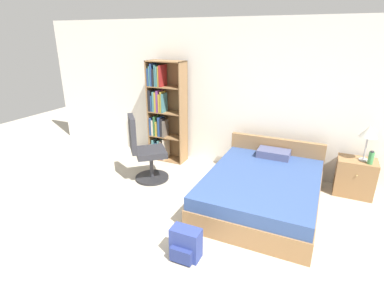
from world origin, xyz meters
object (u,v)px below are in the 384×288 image
object	(u,v)px
bookshelf	(163,113)
nightstand	(355,177)
water_bottle	(371,158)
bed	(263,188)
backpack_blue	(185,244)
table_lamp	(369,132)
office_chair	(145,152)

from	to	relation	value
bookshelf	nightstand	world-z (taller)	bookshelf
nightstand	water_bottle	size ratio (longest dim) A/B	2.90
bed	bookshelf	bearing A→B (deg)	157.88
bed	backpack_blue	xyz separation A→B (m)	(-0.51, -1.49, -0.07)
bookshelf	water_bottle	world-z (taller)	bookshelf
table_lamp	water_bottle	distance (m)	0.37
water_bottle	backpack_blue	world-z (taller)	water_bottle
bed	office_chair	bearing A→B (deg)	-178.16
office_chair	table_lamp	world-z (taller)	office_chair
nightstand	water_bottle	bearing A→B (deg)	-34.60
bookshelf	office_chair	size ratio (longest dim) A/B	1.68
bed	backpack_blue	world-z (taller)	bed
bed	table_lamp	world-z (taller)	table_lamp
backpack_blue	bookshelf	bearing A→B (deg)	124.54
office_chair	table_lamp	bearing A→B (deg)	16.26
bed	office_chair	xyz separation A→B (m)	(-1.96, -0.06, 0.26)
bed	office_chair	size ratio (longest dim) A/B	1.80
table_lamp	backpack_blue	distance (m)	3.08
bookshelf	bed	xyz separation A→B (m)	(2.13, -0.87, -0.69)
office_chair	water_bottle	bearing A→B (deg)	14.12
office_chair	water_bottle	distance (m)	3.41
office_chair	nightstand	size ratio (longest dim) A/B	1.96
bookshelf	table_lamp	bearing A→B (deg)	0.19
bookshelf	bed	world-z (taller)	bookshelf
water_bottle	office_chair	bearing A→B (deg)	-165.88
table_lamp	water_bottle	world-z (taller)	table_lamp
water_bottle	backpack_blue	bearing A→B (deg)	-129.57
table_lamp	water_bottle	xyz separation A→B (m)	(0.08, -0.11, -0.34)
nightstand	backpack_blue	xyz separation A→B (m)	(-1.72, -2.35, -0.11)
water_bottle	nightstand	bearing A→B (deg)	145.40
table_lamp	office_chair	bearing A→B (deg)	-163.74
backpack_blue	bed	bearing A→B (deg)	70.94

